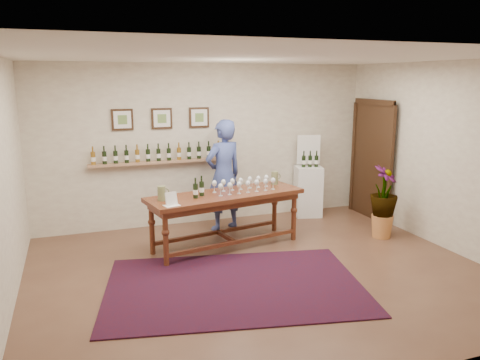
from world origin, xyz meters
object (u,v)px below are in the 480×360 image
object	(u,v)px
person	(224,175)
display_pedestal	(308,191)
tasting_table	(226,201)
potted_plant	(383,202)

from	to	relation	value
person	display_pedestal	bearing A→B (deg)	172.88
tasting_table	potted_plant	xyz separation A→B (m)	(2.53, -0.45, -0.13)
display_pedestal	potted_plant	distance (m)	1.64
tasting_table	potted_plant	size ratio (longest dim) A/B	2.45
potted_plant	person	size ratio (longest dim) A/B	0.54
potted_plant	person	bearing A→B (deg)	150.77
display_pedestal	person	world-z (taller)	person
potted_plant	person	xyz separation A→B (m)	(-2.29, 1.28, 0.35)
potted_plant	person	distance (m)	2.65
tasting_table	display_pedestal	xyz separation A→B (m)	(1.99, 1.10, -0.25)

